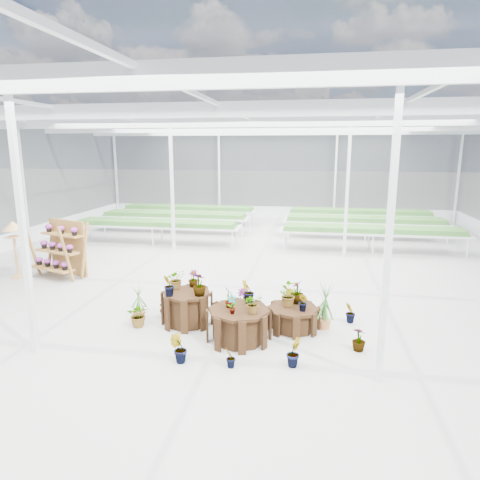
% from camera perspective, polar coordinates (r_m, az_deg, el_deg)
% --- Properties ---
extents(ground_plane, '(24.00, 24.00, 0.00)m').
position_cam_1_polar(ground_plane, '(11.22, -0.48, -6.65)').
color(ground_plane, gray).
rests_on(ground_plane, ground).
extents(greenhouse_shell, '(18.00, 24.00, 4.50)m').
position_cam_1_polar(greenhouse_shell, '(10.70, -0.50, 4.82)').
color(greenhouse_shell, white).
rests_on(greenhouse_shell, ground).
extents(steel_frame, '(18.00, 24.00, 4.50)m').
position_cam_1_polar(steel_frame, '(10.70, -0.50, 4.82)').
color(steel_frame, silver).
rests_on(steel_frame, ground).
extents(nursery_benches, '(16.00, 7.00, 0.84)m').
position_cam_1_polar(nursery_benches, '(18.04, 3.50, 1.93)').
color(nursery_benches, silver).
rests_on(nursery_benches, ground).
extents(plinth_tall, '(1.19, 1.19, 0.70)m').
position_cam_1_polar(plinth_tall, '(9.10, -7.06, -8.98)').
color(plinth_tall, '#331D0E').
rests_on(plinth_tall, ground).
extents(plinth_mid, '(1.48, 1.48, 0.64)m').
position_cam_1_polar(plinth_mid, '(8.31, -0.15, -11.22)').
color(plinth_mid, '#331D0E').
rests_on(plinth_mid, ground).
extents(plinth_low, '(1.20, 1.20, 0.47)m').
position_cam_1_polar(plinth_low, '(8.89, 7.09, -10.29)').
color(plinth_low, '#331D0E').
rests_on(plinth_low, ground).
extents(shelf_rack, '(1.70, 1.26, 1.61)m').
position_cam_1_polar(shelf_rack, '(13.17, -23.09, -1.17)').
color(shelf_rack, olive).
rests_on(shelf_rack, ground).
extents(bird_table, '(0.47, 0.47, 1.64)m').
position_cam_1_polar(bird_table, '(13.56, -27.77, -1.17)').
color(bird_table, tan).
rests_on(bird_table, ground).
extents(nursery_plants, '(4.87, 2.93, 1.18)m').
position_cam_1_polar(nursery_plants, '(8.82, -0.81, -8.38)').
color(nursery_plants, '#3C712F').
rests_on(nursery_plants, ground).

